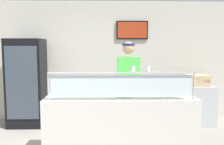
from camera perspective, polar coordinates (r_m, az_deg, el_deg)
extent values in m
plane|color=gray|center=(4.34, 1.43, -16.33)|extent=(12.00, 12.00, 0.00)
cube|color=beige|center=(5.35, 0.73, 2.81)|extent=(6.56, 0.08, 2.70)
cube|color=black|center=(5.32, 5.00, 10.39)|extent=(0.71, 0.04, 0.41)
cube|color=#B23819|center=(5.30, 5.03, 10.41)|extent=(0.66, 0.01, 0.36)
cube|color=silver|center=(3.55, 2.03, -13.35)|extent=(2.16, 0.66, 0.95)
cylinder|color=#B2B5BC|center=(3.21, -15.45, -3.36)|extent=(0.02, 0.02, 0.38)
cylinder|color=#B2B5BC|center=(3.33, 19.51, -3.14)|extent=(0.02, 0.02, 0.38)
cube|color=silver|center=(3.12, 2.38, -3.41)|extent=(1.90, 0.01, 0.30)
cube|color=#B2B5BC|center=(3.09, 2.40, -0.11)|extent=(1.96, 0.06, 0.02)
cylinder|color=#9EA0A8|center=(3.48, 2.85, -5.49)|extent=(0.42, 0.42, 0.01)
cylinder|color=tan|center=(3.48, 2.85, -5.25)|extent=(0.40, 0.40, 0.02)
cylinder|color=gold|center=(3.48, 2.85, -5.06)|extent=(0.34, 0.34, 0.01)
cube|color=#ADAFB7|center=(3.46, 2.82, -5.03)|extent=(0.13, 0.29, 0.01)
cylinder|color=white|center=(3.10, 5.16, 0.72)|extent=(0.06, 0.06, 0.07)
cylinder|color=white|center=(3.10, 5.16, 0.53)|extent=(0.05, 0.05, 0.05)
cylinder|color=silver|center=(3.10, 5.17, 1.52)|extent=(0.06, 0.06, 0.02)
cylinder|color=white|center=(3.13, 8.84, 0.78)|extent=(0.06, 0.06, 0.08)
cylinder|color=red|center=(3.13, 8.84, 0.58)|extent=(0.05, 0.05, 0.05)
cylinder|color=silver|center=(3.13, 8.85, 1.64)|extent=(0.06, 0.06, 0.02)
cylinder|color=#23232D|center=(4.11, 2.42, -10.60)|extent=(0.13, 0.13, 0.95)
cylinder|color=#23232D|center=(4.13, 5.52, -10.53)|extent=(0.13, 0.13, 0.95)
cube|color=#4CD14C|center=(3.97, 4.05, -0.15)|extent=(0.38, 0.21, 0.55)
sphere|color=tan|center=(3.95, 4.10, 6.07)|extent=(0.21, 0.21, 0.21)
cylinder|color=navy|center=(3.95, 4.10, 6.91)|extent=(0.21, 0.21, 0.04)
cylinder|color=tan|center=(3.79, 7.08, -1.92)|extent=(0.08, 0.34, 0.08)
cube|color=black|center=(5.22, -20.24, -2.37)|extent=(0.73, 0.59, 1.84)
cube|color=#38424C|center=(4.94, -21.38, -2.46)|extent=(0.63, 0.02, 1.47)
cylinder|color=green|center=(5.10, -22.94, -1.64)|extent=(0.06, 0.06, 0.20)
cylinder|color=red|center=(5.03, -20.98, -1.65)|extent=(0.06, 0.06, 0.20)
cylinder|color=blue|center=(4.97, -18.97, -1.67)|extent=(0.06, 0.06, 0.20)
cube|color=#B7BABF|center=(5.36, 20.02, -7.51)|extent=(0.70, 0.55, 0.86)
cube|color=tan|center=(5.28, 20.09, -2.75)|extent=(0.44, 0.44, 0.04)
cube|color=tan|center=(5.27, 20.17, -2.27)|extent=(0.46, 0.46, 0.04)
cube|color=tan|center=(5.26, 20.14, -1.78)|extent=(0.45, 0.45, 0.04)
cube|color=tan|center=(5.26, 20.11, -1.30)|extent=(0.46, 0.46, 0.04)
cube|color=tan|center=(5.26, 20.27, -0.81)|extent=(0.44, 0.44, 0.04)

